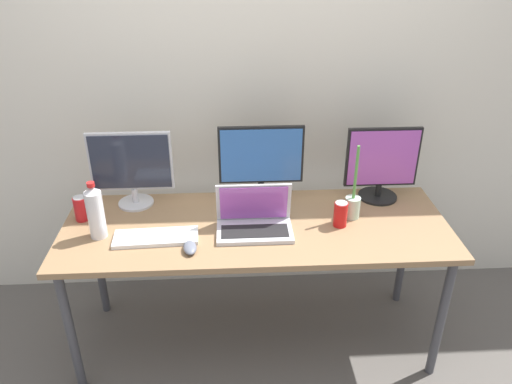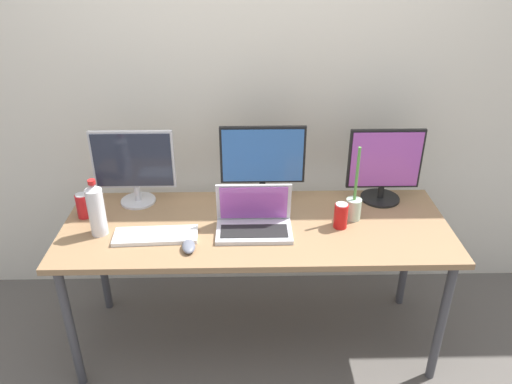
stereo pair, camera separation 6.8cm
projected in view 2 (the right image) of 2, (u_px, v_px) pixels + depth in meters
ground_plane at (256, 338)px, 2.77m from camera, size 16.00×16.00×0.00m
wall_back at (254, 78)px, 2.68m from camera, size 7.00×0.08×2.60m
work_desk at (256, 235)px, 2.45m from camera, size 1.87×0.69×0.74m
monitor_left at (134, 165)px, 2.52m from camera, size 0.41×0.18×0.40m
monitor_center at (263, 161)px, 2.52m from camera, size 0.43×0.19×0.41m
monitor_right at (384, 165)px, 2.55m from camera, size 0.38×0.20×0.39m
laptop_silver at (254, 220)px, 2.36m from camera, size 0.36×0.21×0.22m
keyboard_main at (156, 236)px, 2.32m from camera, size 0.39×0.16×0.02m
mouse_by_keyboard at (189, 246)px, 2.23m from camera, size 0.07×0.11×0.03m
water_bottle at (96, 209)px, 2.29m from camera, size 0.08×0.08×0.28m
soda_can_near_keyboard at (341, 216)px, 2.37m from camera, size 0.07×0.07×0.13m
soda_can_by_laptop at (83, 206)px, 2.46m from camera, size 0.07×0.07×0.13m
bamboo_vase at (354, 206)px, 2.44m from camera, size 0.08×0.08×0.38m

